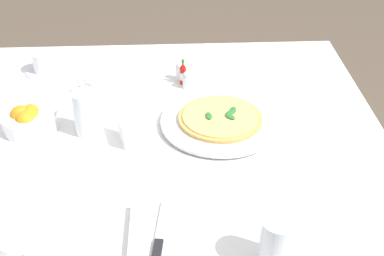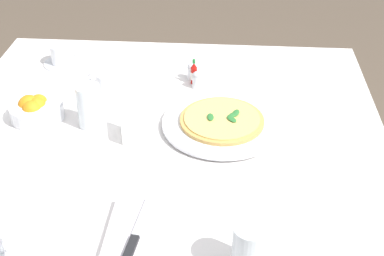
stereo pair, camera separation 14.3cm
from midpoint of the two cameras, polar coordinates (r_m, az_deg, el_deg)
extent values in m
cube|color=white|center=(1.41, -0.45, -1.87)|extent=(1.22, 1.22, 0.02)
cube|color=white|center=(1.59, 21.97, -7.04)|extent=(1.22, 0.01, 0.28)
cube|color=white|center=(2.00, 0.93, 4.82)|extent=(0.01, 1.22, 0.28)
cylinder|color=brown|center=(2.09, 14.94, -2.40)|extent=(0.06, 0.06, 0.73)
cylinder|color=brown|center=(2.13, -13.17, -1.23)|extent=(0.06, 0.06, 0.73)
cylinder|color=white|center=(1.47, 5.99, 0.13)|extent=(0.20, 0.20, 0.01)
cylinder|color=white|center=(1.46, 6.01, 0.42)|extent=(0.33, 0.33, 0.01)
cylinder|color=tan|center=(1.46, 6.04, 0.75)|extent=(0.23, 0.23, 0.01)
cylinder|color=#EAC66B|center=(1.46, 6.05, 0.98)|extent=(0.21, 0.21, 0.00)
ellipsoid|color=#2D7533|center=(1.45, 4.82, 1.10)|extent=(0.04, 0.02, 0.01)
ellipsoid|color=#2D7533|center=(1.46, 7.18, 1.30)|extent=(0.04, 0.04, 0.01)
ellipsoid|color=#2D7533|center=(1.47, 7.53, 1.54)|extent=(0.04, 0.03, 0.01)
ellipsoid|color=#2D7533|center=(1.45, 7.11, 0.88)|extent=(0.04, 0.04, 0.01)
cylinder|color=white|center=(1.18, -16.68, -11.81)|extent=(0.13, 0.13, 0.01)
torus|color=white|center=(1.12, -16.05, -12.12)|extent=(0.03, 0.03, 0.03)
cylinder|color=white|center=(1.65, -6.50, 4.17)|extent=(0.13, 0.13, 0.01)
cylinder|color=white|center=(1.64, -6.57, 5.05)|extent=(0.08, 0.08, 0.05)
torus|color=white|center=(1.65, -8.19, 5.34)|extent=(0.01, 0.04, 0.03)
cylinder|color=black|center=(1.62, -6.62, 5.72)|extent=(0.07, 0.07, 0.00)
cylinder|color=white|center=(1.82, -11.47, 6.79)|extent=(0.13, 0.13, 0.01)
cylinder|color=white|center=(1.81, -11.60, 7.77)|extent=(0.08, 0.08, 0.06)
torus|color=white|center=(1.83, -10.24, 8.33)|extent=(0.03, 0.03, 0.03)
cylinder|color=black|center=(1.80, -11.70, 8.56)|extent=(0.07, 0.07, 0.00)
cylinder|color=white|center=(1.06, 10.19, -12.78)|extent=(0.07, 0.07, 0.11)
cylinder|color=silver|center=(1.07, 10.12, -13.25)|extent=(0.06, 0.06, 0.09)
cylinder|color=white|center=(1.45, -8.27, 2.26)|extent=(0.07, 0.07, 0.12)
cylinder|color=silver|center=(1.47, -8.19, 1.38)|extent=(0.06, 0.06, 0.07)
cube|color=silver|center=(1.13, -2.27, -11.90)|extent=(0.22, 0.13, 0.02)
cube|color=silver|center=(1.15, -1.71, -9.70)|extent=(0.12, 0.04, 0.01)
cube|color=black|center=(1.09, -2.88, -13.12)|extent=(0.08, 0.03, 0.01)
cylinder|color=white|center=(1.54, -13.80, 1.72)|extent=(0.15, 0.15, 0.04)
sphere|color=orange|center=(1.54, -13.64, 2.57)|extent=(0.05, 0.05, 0.05)
sphere|color=orange|center=(1.54, -14.61, 2.24)|extent=(0.06, 0.06, 0.06)
sphere|color=orange|center=(1.52, -14.29, 1.80)|extent=(0.05, 0.05, 0.05)
sphere|color=orange|center=(1.53, -13.84, 2.17)|extent=(0.05, 0.05, 0.05)
cylinder|color=#B7140F|center=(1.66, 2.67, 5.60)|extent=(0.02, 0.02, 0.05)
cylinder|color=white|center=(1.66, 2.67, 5.60)|extent=(0.02, 0.02, 0.02)
cone|color=#B7140F|center=(1.65, 2.71, 6.68)|extent=(0.02, 0.02, 0.02)
cylinder|color=#1E722D|center=(1.64, 2.72, 7.12)|extent=(0.01, 0.01, 0.01)
cylinder|color=white|center=(1.69, 2.36, 5.84)|extent=(0.03, 0.03, 0.04)
cylinder|color=white|center=(1.69, 2.35, 5.66)|extent=(0.02, 0.02, 0.03)
sphere|color=silver|center=(1.68, 2.38, 6.56)|extent=(0.02, 0.02, 0.02)
cylinder|color=white|center=(1.64, 2.98, 4.89)|extent=(0.03, 0.03, 0.04)
cylinder|color=#38332D|center=(1.64, 2.98, 4.71)|extent=(0.02, 0.02, 0.03)
sphere|color=silver|center=(1.63, 3.01, 5.62)|extent=(0.02, 0.02, 0.02)
cube|color=white|center=(1.42, -4.76, 0.03)|extent=(0.09, 0.03, 0.06)
camera|label=1|loc=(0.07, -87.14, 1.95)|focal=49.56mm
camera|label=2|loc=(0.07, 92.86, -1.95)|focal=49.56mm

